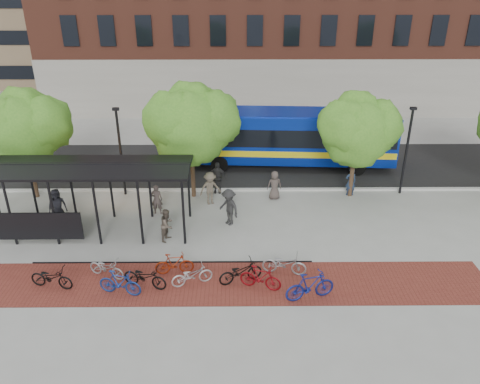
{
  "coord_description": "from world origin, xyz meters",
  "views": [
    {
      "loc": [
        -0.54,
        -20.93,
        11.83
      ],
      "look_at": [
        -0.36,
        0.46,
        1.6
      ],
      "focal_mm": 35.0,
      "sensor_mm": 36.0,
      "label": 1
    }
  ],
  "objects_px": {
    "lamp_post_left": "(120,150)",
    "bike_10": "(284,263)",
    "tree_b": "(192,121)",
    "bus": "(288,135)",
    "bike_5": "(174,264)",
    "pedestrian_3": "(210,188)",
    "tree_c": "(358,128)",
    "pedestrian_6": "(274,185)",
    "bike_0": "(51,277)",
    "bus_shelter": "(77,175)",
    "pedestrian_8": "(167,225)",
    "lamp_post_right": "(407,149)",
    "bike_2": "(106,268)",
    "bike_4": "(145,277)",
    "pedestrian_1": "(157,199)",
    "bike_11": "(310,286)",
    "pedestrian_0": "(57,206)",
    "tree_a": "(25,125)",
    "bike_6": "(192,275)",
    "bike_9": "(260,278)",
    "pedestrian_4": "(217,177)",
    "bike_8": "(240,272)",
    "pedestrian_9": "(229,207)",
    "bike_3": "(120,283)"
  },
  "relations": [
    {
      "from": "bike_11",
      "to": "pedestrian_3",
      "type": "xyz_separation_m",
      "value": [
        -4.32,
        8.35,
        0.33
      ]
    },
    {
      "from": "bus_shelter",
      "to": "pedestrian_8",
      "type": "height_order",
      "value": "bus_shelter"
    },
    {
      "from": "pedestrian_6",
      "to": "bike_3",
      "type": "bearing_deg",
      "value": 43.1
    },
    {
      "from": "bike_6",
      "to": "pedestrian_4",
      "type": "height_order",
      "value": "pedestrian_4"
    },
    {
      "from": "bike_0",
      "to": "bike_6",
      "type": "bearing_deg",
      "value": -76.34
    },
    {
      "from": "bike_11",
      "to": "pedestrian_1",
      "type": "bearing_deg",
      "value": 28.95
    },
    {
      "from": "lamp_post_left",
      "to": "bike_10",
      "type": "relative_size",
      "value": 2.7
    },
    {
      "from": "bike_0",
      "to": "bike_5",
      "type": "distance_m",
      "value": 4.99
    },
    {
      "from": "pedestrian_1",
      "to": "lamp_post_right",
      "type": "bearing_deg",
      "value": -170.27
    },
    {
      "from": "bike_9",
      "to": "pedestrian_4",
      "type": "xyz_separation_m",
      "value": [
        -2.08,
        9.15,
        0.42
      ]
    },
    {
      "from": "bike_8",
      "to": "pedestrian_0",
      "type": "relative_size",
      "value": 1.03
    },
    {
      "from": "bike_11",
      "to": "pedestrian_0",
      "type": "xyz_separation_m",
      "value": [
        -12.01,
        6.36,
        0.3
      ]
    },
    {
      "from": "bus",
      "to": "bike_11",
      "type": "relative_size",
      "value": 6.7
    },
    {
      "from": "pedestrian_9",
      "to": "pedestrian_0",
      "type": "bearing_deg",
      "value": -135.24
    },
    {
      "from": "bike_9",
      "to": "tree_a",
      "type": "bearing_deg",
      "value": 73.18
    },
    {
      "from": "bike_10",
      "to": "tree_b",
      "type": "bearing_deg",
      "value": 41.03
    },
    {
      "from": "lamp_post_left",
      "to": "bike_8",
      "type": "relative_size",
      "value": 2.72
    },
    {
      "from": "bike_10",
      "to": "pedestrian_9",
      "type": "relative_size",
      "value": 0.98
    },
    {
      "from": "lamp_post_right",
      "to": "bike_2",
      "type": "xyz_separation_m",
      "value": [
        -15.04,
        -8.09,
        -2.3
      ]
    },
    {
      "from": "bike_6",
      "to": "bike_8",
      "type": "xyz_separation_m",
      "value": [
        2.0,
        0.15,
        0.04
      ]
    },
    {
      "from": "pedestrian_3",
      "to": "pedestrian_8",
      "type": "distance_m",
      "value": 4.25
    },
    {
      "from": "pedestrian_6",
      "to": "bike_11",
      "type": "bearing_deg",
      "value": 86.12
    },
    {
      "from": "bike_2",
      "to": "pedestrian_1",
      "type": "relative_size",
      "value": 1.02
    },
    {
      "from": "lamp_post_right",
      "to": "bus",
      "type": "xyz_separation_m",
      "value": [
        -6.2,
        4.35,
        -0.64
      ]
    },
    {
      "from": "bus_shelter",
      "to": "pedestrian_6",
      "type": "xyz_separation_m",
      "value": [
        9.73,
        3.4,
        -2.16
      ]
    },
    {
      "from": "lamp_post_left",
      "to": "pedestrian_3",
      "type": "bearing_deg",
      "value": -14.36
    },
    {
      "from": "bike_0",
      "to": "bus_shelter",
      "type": "bearing_deg",
      "value": 12.41
    },
    {
      "from": "tree_b",
      "to": "bike_11",
      "type": "distance_m",
      "value": 11.41
    },
    {
      "from": "bike_4",
      "to": "pedestrian_1",
      "type": "relative_size",
      "value": 1.14
    },
    {
      "from": "bike_8",
      "to": "lamp_post_right",
      "type": "bearing_deg",
      "value": -68.35
    },
    {
      "from": "bike_10",
      "to": "tree_a",
      "type": "bearing_deg",
      "value": 71.46
    },
    {
      "from": "bus_shelter",
      "to": "bike_8",
      "type": "xyz_separation_m",
      "value": [
        7.74,
        -4.42,
        -2.5
      ]
    },
    {
      "from": "pedestrian_3",
      "to": "tree_c",
      "type": "bearing_deg",
      "value": -14.12
    },
    {
      "from": "bike_4",
      "to": "bike_3",
      "type": "bearing_deg",
      "value": 134.19
    },
    {
      "from": "bus",
      "to": "pedestrian_6",
      "type": "distance_m",
      "value": 5.32
    },
    {
      "from": "lamp_post_right",
      "to": "pedestrian_3",
      "type": "xyz_separation_m",
      "value": [
        -10.99,
        -1.28,
        -1.8
      ]
    },
    {
      "from": "tree_a",
      "to": "tree_c",
      "type": "bearing_deg",
      "value": -0.0
    },
    {
      "from": "bike_0",
      "to": "bike_8",
      "type": "distance_m",
      "value": 7.72
    },
    {
      "from": "bus_shelter",
      "to": "bus",
      "type": "xyz_separation_m",
      "value": [
        10.93,
        8.43,
        -0.89
      ]
    },
    {
      "from": "bus",
      "to": "lamp_post_right",
      "type": "bearing_deg",
      "value": -31.77
    },
    {
      "from": "bike_2",
      "to": "pedestrian_3",
      "type": "height_order",
      "value": "pedestrian_3"
    },
    {
      "from": "tree_c",
      "to": "pedestrian_6",
      "type": "distance_m",
      "value": 5.54
    },
    {
      "from": "bike_11",
      "to": "lamp_post_right",
      "type": "bearing_deg",
      "value": -50.19
    },
    {
      "from": "lamp_post_left",
      "to": "bike_5",
      "type": "xyz_separation_m",
      "value": [
        3.8,
        -7.89,
        -2.25
      ]
    },
    {
      "from": "bus",
      "to": "bike_5",
      "type": "height_order",
      "value": "bus"
    },
    {
      "from": "pedestrian_8",
      "to": "bike_0",
      "type": "bearing_deg",
      "value": 151.59
    },
    {
      "from": "pedestrian_1",
      "to": "bike_2",
      "type": "bearing_deg",
      "value": 77.06
    },
    {
      "from": "lamp_post_right",
      "to": "bike_6",
      "type": "bearing_deg",
      "value": -142.78
    },
    {
      "from": "tree_c",
      "to": "bike_3",
      "type": "height_order",
      "value": "tree_c"
    },
    {
      "from": "tree_a",
      "to": "bike_6",
      "type": "relative_size",
      "value": 3.56
    }
  ]
}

